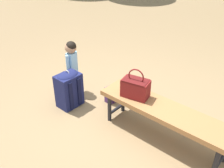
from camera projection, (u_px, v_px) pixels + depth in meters
name	position (u px, v px, depth m)	size (l,w,h in m)	color
ground_plane	(113.00, 118.00, 3.46)	(40.00, 40.00, 0.00)	#8C704C
park_bench	(164.00, 112.00, 2.92)	(1.61, 0.42, 0.45)	#9E6B3D
handbag	(135.00, 87.00, 3.04)	(0.35, 0.25, 0.37)	maroon
child_standing	(72.00, 59.00, 3.75)	(0.17, 0.22, 0.83)	#E5B2C6
backpack_large	(69.00, 88.00, 3.58)	(0.30, 0.33, 0.56)	#191E4C
backpack_small	(112.00, 93.00, 3.73)	(0.16, 0.18, 0.28)	#4C2D66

